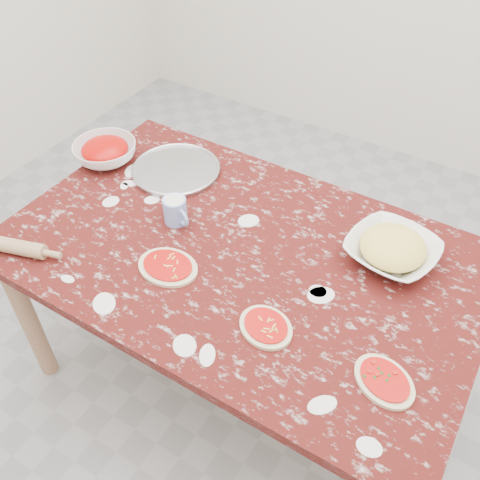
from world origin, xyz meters
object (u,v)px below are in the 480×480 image
flour_mug (176,210)px  rolling_pin (10,246)px  sauce_bowl (105,152)px  pizza_tray (176,170)px  worktable (240,267)px  cheese_bowl (392,252)px

flour_mug → rolling_pin: (-0.38, -0.41, -0.02)m
sauce_bowl → flour_mug: bearing=-18.0°
rolling_pin → sauce_bowl: bearing=98.5°
pizza_tray → flour_mug: size_ratio=2.81×
flour_mug → rolling_pin: size_ratio=0.47×
flour_mug → rolling_pin: bearing=-132.8°
worktable → flour_mug: 0.30m
worktable → rolling_pin: size_ratio=6.19×
worktable → rolling_pin: rolling_pin is taller
cheese_bowl → rolling_pin: 1.27m
worktable → flour_mug: (-0.27, 0.01, 0.13)m
pizza_tray → sauce_bowl: bearing=-163.2°
sauce_bowl → flour_mug: flour_mug is taller
pizza_tray → rolling_pin: (-0.20, -0.65, 0.02)m
rolling_pin → worktable: bearing=31.8°
cheese_bowl → sauce_bowl: bearing=-176.7°
rolling_pin → cheese_bowl: bearing=30.0°
pizza_tray → sauce_bowl: size_ratio=1.36×
cheese_bowl → flour_mug: 0.75m
cheese_bowl → rolling_pin: (-1.10, -0.63, -0.01)m
sauce_bowl → cheese_bowl: size_ratio=0.88×
rolling_pin → flour_mug: bearing=47.2°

